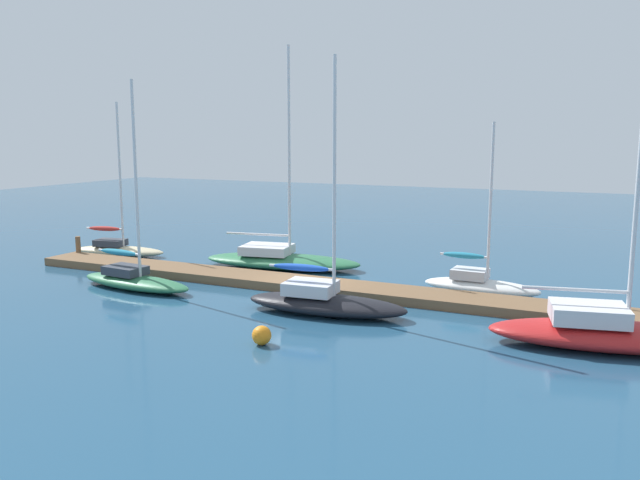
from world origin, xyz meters
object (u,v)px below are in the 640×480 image
sailboat_2 (280,259)px  sailboat_3 (324,300)px  sailboat_1 (134,278)px  sailboat_0 (118,248)px  sailboat_4 (479,283)px  sailboat_5 (610,332)px  mooring_buoy_orange (262,335)px

sailboat_2 → sailboat_3: sailboat_2 is taller
sailboat_1 → sailboat_2: 8.08m
sailboat_0 → sailboat_4: bearing=-12.0°
sailboat_5 → mooring_buoy_orange: bearing=-168.6°
sailboat_4 → sailboat_5: 7.93m
sailboat_2 → mooring_buoy_orange: sailboat_2 is taller
mooring_buoy_orange → sailboat_2: bearing=115.5°
sailboat_2 → sailboat_5: 17.82m
sailboat_0 → sailboat_2: (10.40, 0.96, 0.02)m
sailboat_2 → mooring_buoy_orange: size_ratio=17.32×
sailboat_0 → sailboat_5: sailboat_5 is taller
sailboat_1 → sailboat_5: (20.30, -0.02, 0.08)m
sailboat_4 → mooring_buoy_orange: size_ratio=11.42×
mooring_buoy_orange → sailboat_1: bearing=154.1°
sailboat_1 → sailboat_4: size_ratio=1.24×
mooring_buoy_orange → sailboat_0: bearing=146.1°
sailboat_4 → sailboat_1: bearing=-156.9°
sailboat_0 → sailboat_5: bearing=-23.9°
sailboat_3 → mooring_buoy_orange: sailboat_3 is taller
sailboat_0 → sailboat_5: 27.45m
sailboat_1 → sailboat_2: bearing=66.3°
sailboat_0 → sailboat_1: 8.88m
sailboat_0 → sailboat_3: bearing=-32.1°
sailboat_2 → sailboat_0: bearing=176.0°
sailboat_2 → sailboat_4: (10.88, -1.34, -0.00)m
sailboat_1 → mooring_buoy_orange: (9.51, -4.62, -0.17)m
sailboat_4 → sailboat_0: bearing=-179.0°
sailboat_2 → sailboat_5: sailboat_2 is taller
sailboat_1 → mooring_buoy_orange: size_ratio=14.20×
sailboat_2 → mooring_buoy_orange: bearing=-73.8°
sailboat_0 → sailboat_1: size_ratio=0.94×
sailboat_3 → sailboat_5: sailboat_5 is taller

